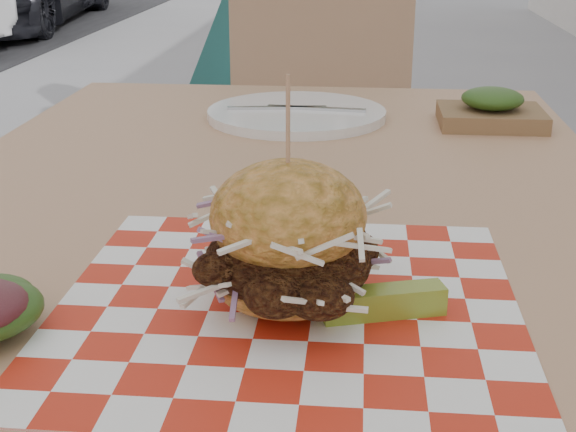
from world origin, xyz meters
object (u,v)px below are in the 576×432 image
Objects in this scene: patio_table at (270,259)px; patio_chair at (315,143)px; diner at (284,7)px; sandwich at (288,244)px.

patio_table is 0.94m from patio_chair.
patio_chair is at bearing 90.36° from patio_table.
sandwich is (0.14, -1.45, -0.03)m from diner.
patio_table is at bearing 99.61° from sandwich.
sandwich is (0.05, -1.20, 0.25)m from patio_chair.
diner is 1.46m from sandwich.
patio_table is at bearing 78.23° from diner.
diner is 0.38m from patio_chair.
patio_chair reaches higher than sandwich.
patio_table is at bearing -93.10° from patio_chair.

